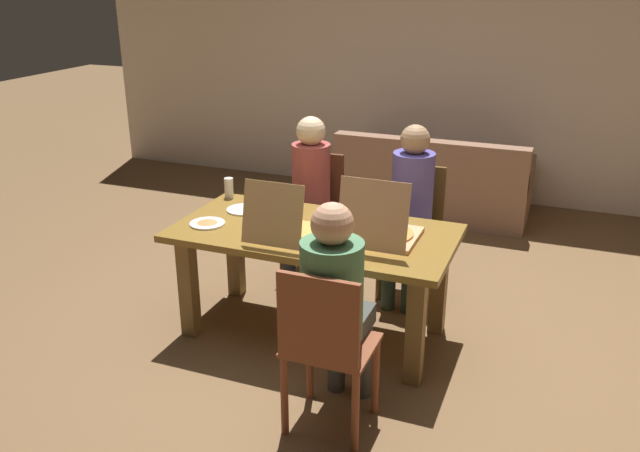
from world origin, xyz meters
The scene contains 17 objects.
ground_plane centered at (0.00, 0.00, 0.00)m, with size 20.00×20.00×0.00m, color brown.
back_wall centered at (0.00, 3.22, 1.48)m, with size 7.51×0.12×2.97m, color beige.
dining_table centered at (0.00, 0.00, 0.60)m, with size 1.74×0.89×0.72m.
chair_0 centered at (0.43, -0.92, 0.52)m, with size 0.43×0.39×0.93m.
person_0 centered at (0.43, -0.78, 0.72)m, with size 0.31×0.50×1.23m.
chair_1 centered at (0.43, 0.85, 0.49)m, with size 0.41×0.39×0.93m.
person_1 centered at (0.43, 0.72, 0.74)m, with size 0.29×0.47×1.26m.
chair_2 centered at (-0.35, 0.90, 0.53)m, with size 0.40×0.39×0.94m.
person_2 centered at (-0.35, 0.76, 0.73)m, with size 0.28×0.46×1.25m.
pizza_box_0 centered at (-0.12, -0.16, 0.78)m, with size 0.37×0.46×0.39m.
pizza_box_1 centered at (0.44, -0.02, 0.78)m, with size 0.41×0.48×0.43m.
plate_0 centered at (-0.57, 0.16, 0.73)m, with size 0.23×0.23×0.01m.
plate_1 centered at (-0.67, -0.16, 0.73)m, with size 0.22×0.22×0.03m.
drinking_glass_0 centered at (-0.79, 0.36, 0.80)m, with size 0.06×0.06×0.14m, color silver.
drinking_glass_1 centered at (0.31, 0.36, 0.79)m, with size 0.07×0.07×0.13m, color #D9C164.
drinking_glass_2 centered at (0.20, -0.37, 0.79)m, with size 0.07×0.07×0.14m, color silver.
couch centered at (0.22, 2.54, 0.27)m, with size 1.79×0.86×0.79m.
Camera 1 is at (1.44, -3.56, 2.25)m, focal length 37.42 mm.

